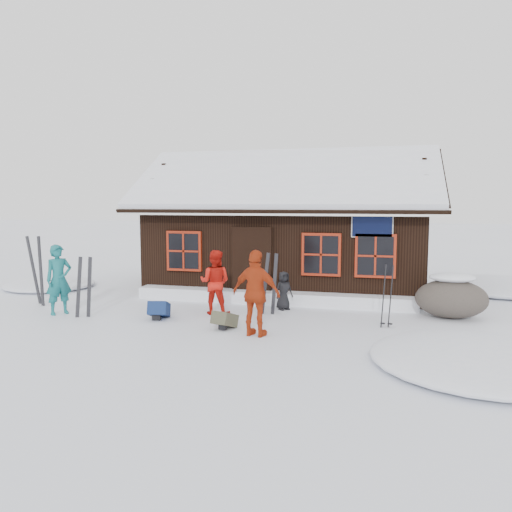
# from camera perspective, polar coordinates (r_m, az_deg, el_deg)

# --- Properties ---
(ground) EXTENTS (120.00, 120.00, 0.00)m
(ground) POSITION_cam_1_polar(r_m,az_deg,el_deg) (11.91, -7.72, -7.14)
(ground) COLOR white
(ground) RESTS_ON ground
(mountain_hut) EXTENTS (8.90, 6.09, 4.42)m
(mountain_hut) POSITION_cam_1_polar(r_m,az_deg,el_deg) (16.01, 3.96, 2.00)
(mountain_hut) COLOR black
(mountain_hut) RESTS_ON ground
(snow_drift) EXTENTS (7.60, 0.60, 0.35)m
(snow_drift) POSITION_cam_1_polar(r_m,az_deg,el_deg) (13.54, 1.81, -4.72)
(snow_drift) COLOR white
(snow_drift) RESTS_ON ground
(snow_mounds) EXTENTS (20.60, 13.20, 0.48)m
(snow_mounds) POSITION_cam_1_polar(r_m,az_deg,el_deg) (13.17, 2.09, -5.80)
(snow_mounds) COLOR white
(snow_mounds) RESTS_ON ground
(skier_teal) EXTENTS (0.69, 0.74, 1.71)m
(skier_teal) POSITION_cam_1_polar(r_m,az_deg,el_deg) (13.06, -21.61, -2.52)
(skier_teal) COLOR #156468
(skier_teal) RESTS_ON ground
(skier_orange_left) EXTENTS (0.79, 0.62, 1.57)m
(skier_orange_left) POSITION_cam_1_polar(r_m,az_deg,el_deg) (12.22, -4.71, -2.99)
(skier_orange_left) COLOR red
(skier_orange_left) RESTS_ON ground
(skier_orange_right) EXTENTS (1.10, 0.63, 1.77)m
(skier_orange_right) POSITION_cam_1_polar(r_m,az_deg,el_deg) (10.14, 0.02, -4.29)
(skier_orange_right) COLOR #AE3211
(skier_orange_right) RESTS_ON ground
(skier_crouched) EXTENTS (0.57, 0.55, 0.98)m
(skier_crouched) POSITION_cam_1_polar(r_m,az_deg,el_deg) (12.73, 3.19, -3.97)
(skier_crouched) COLOR black
(skier_crouched) RESTS_ON ground
(boulder) EXTENTS (1.66, 1.24, 0.97)m
(boulder) POSITION_cam_1_polar(r_m,az_deg,el_deg) (12.68, 21.43, -4.42)
(boulder) COLOR #534A43
(boulder) RESTS_ON ground
(ski_pair_left) EXTENTS (0.44, 0.17, 1.50)m
(ski_pair_left) POSITION_cam_1_polar(r_m,az_deg,el_deg) (12.54, -19.06, -3.49)
(ski_pair_left) COLOR black
(ski_pair_left) RESTS_ON ground
(ski_pair_mid) EXTENTS (0.66, 0.28, 1.89)m
(ski_pair_mid) POSITION_cam_1_polar(r_m,az_deg,el_deg) (14.55, -23.72, -1.59)
(ski_pair_mid) COLOR black
(ski_pair_mid) RESTS_ON ground
(ski_pair_right) EXTENTS (0.48, 0.18, 1.56)m
(ski_pair_right) POSITION_cam_1_polar(r_m,az_deg,el_deg) (12.15, 1.58, -3.30)
(ski_pair_right) COLOR black
(ski_pair_right) RESTS_ON ground
(ski_poles) EXTENTS (0.25, 0.13, 1.42)m
(ski_poles) POSITION_cam_1_polar(r_m,az_deg,el_deg) (11.26, 14.75, -4.55)
(ski_poles) COLOR black
(ski_poles) RESTS_ON ground
(backpack_blue) EXTENTS (0.55, 0.65, 0.31)m
(backpack_blue) POSITION_cam_1_polar(r_m,az_deg,el_deg) (11.98, -11.01, -6.34)
(backpack_blue) COLOR navy
(backpack_blue) RESTS_ON ground
(backpack_olive) EXTENTS (0.51, 0.60, 0.28)m
(backpack_olive) POSITION_cam_1_polar(r_m,az_deg,el_deg) (10.89, -3.60, -7.59)
(backpack_olive) COLOR #454431
(backpack_olive) RESTS_ON ground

